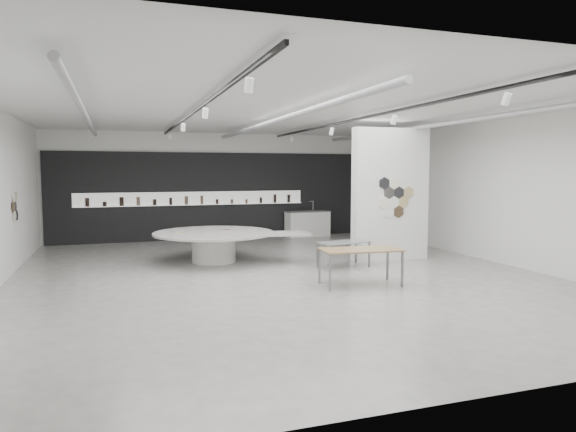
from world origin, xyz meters
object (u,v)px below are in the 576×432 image
object	(u,v)px
sample_table_stone	(344,244)
kitchen_counter	(307,224)
display_island	(216,242)
sample_table_wood	(360,252)
partition_column	(390,195)

from	to	relation	value
sample_table_stone	kitchen_counter	distance (m)	6.29
display_island	kitchen_counter	size ratio (longest dim) A/B	2.52
sample_table_wood	sample_table_stone	size ratio (longest dim) A/B	1.28
kitchen_counter	partition_column	bearing A→B (deg)	-91.25
partition_column	kitchen_counter	world-z (taller)	partition_column
sample_table_wood	sample_table_stone	bearing A→B (deg)	75.06
partition_column	kitchen_counter	xyz separation A→B (m)	(-0.33, 5.53, -1.32)
kitchen_counter	sample_table_wood	bearing A→B (deg)	-107.65
partition_column	kitchen_counter	bearing A→B (deg)	93.37
display_island	kitchen_counter	bearing A→B (deg)	55.10
sample_table_wood	sample_table_stone	world-z (taller)	sample_table_wood
sample_table_stone	kitchen_counter	world-z (taller)	kitchen_counter
display_island	sample_table_wood	xyz separation A→B (m)	(2.39, -3.78, 0.19)
partition_column	display_island	bearing A→B (deg)	165.82
sample_table_stone	sample_table_wood	bearing A→B (deg)	-104.94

